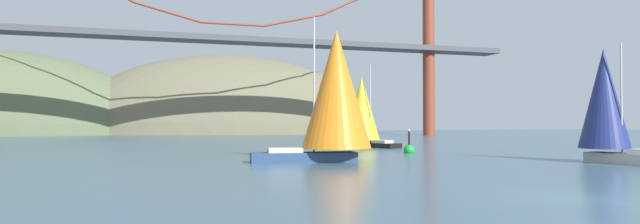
{
  "coord_description": "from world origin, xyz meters",
  "views": [
    {
      "loc": [
        -16.32,
        -16.86,
        3.04
      ],
      "look_at": [
        0.0,
        34.38,
        4.13
      ],
      "focal_mm": 29.58,
      "sensor_mm": 36.0,
      "label": 1
    }
  ],
  "objects": [
    {
      "name": "sailboat_orange_sail",
      "position": [
        -2.77,
        21.86,
        5.45
      ],
      "size": [
        9.73,
        6.0,
        11.25
      ],
      "color": "navy",
      "rests_on": "ground_plane"
    },
    {
      "name": "ground_plane",
      "position": [
        0.0,
        0.0,
        0.0
      ],
      "size": [
        360.0,
        360.0,
        0.0
      ],
      "primitive_type": "plane",
      "color": "#426075"
    },
    {
      "name": "suspension_bridge",
      "position": [
        -0.0,
        95.0,
        21.31
      ],
      "size": [
        129.27,
        6.0,
        43.96
      ],
      "color": "brown",
      "rests_on": "ground_plane"
    },
    {
      "name": "headland_center",
      "position": [
        5.0,
        135.0,
        0.0
      ],
      "size": [
        88.46,
        44.0,
        44.8
      ],
      "primitive_type": "ellipsoid",
      "color": "#6B664C",
      "rests_on": "ground_plane"
    },
    {
      "name": "sailboat_yellow_sail",
      "position": [
        8.98,
        44.87,
        4.62
      ],
      "size": [
        6.22,
        8.63,
        10.26
      ],
      "color": "black",
      "rests_on": "ground_plane"
    },
    {
      "name": "sailboat_navy_sail",
      "position": [
        16.53,
        14.59,
        4.49
      ],
      "size": [
        4.39,
        7.32,
        8.97
      ],
      "color": "#B7B2A8",
      "rests_on": "ground_plane"
    },
    {
      "name": "channel_buoy",
      "position": [
        8.17,
        30.64,
        0.37
      ],
      "size": [
        1.1,
        1.1,
        2.64
      ],
      "color": "green",
      "rests_on": "ground_plane"
    }
  ]
}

